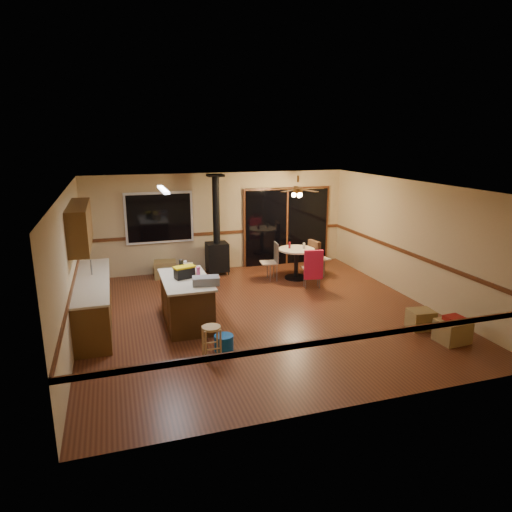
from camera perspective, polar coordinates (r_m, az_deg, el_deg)
name	(u,v)px	position (r m, az deg, el deg)	size (l,w,h in m)	color
floor	(260,314)	(9.38, 0.56, -7.25)	(7.00, 7.00, 0.00)	#572A18
ceiling	(261,186)	(8.75, 0.60, 8.74)	(7.00, 7.00, 0.00)	silver
wall_back	(220,222)	(12.28, -4.52, 4.30)	(7.00, 7.00, 0.00)	tan
wall_front	(347,317)	(5.92, 11.26, -7.53)	(7.00, 7.00, 0.00)	tan
wall_left	(70,267)	(8.60, -22.19, -1.30)	(7.00, 7.00, 0.00)	tan
wall_right	(412,241)	(10.58, 18.92, 1.84)	(7.00, 7.00, 0.00)	tan
chair_rail	(261,267)	(9.06, 0.57, -1.38)	(7.00, 7.00, 0.08)	#512914
window	(159,218)	(11.94, -12.00, 4.70)	(1.72, 0.10, 1.32)	black
sliding_door	(287,227)	(12.83, 3.86, 3.63)	(2.52, 0.10, 2.10)	black
lower_cabinets	(94,303)	(9.31, -19.62, -5.50)	(0.60, 3.00, 0.86)	#593816
countertop	(92,280)	(9.17, -19.86, -2.86)	(0.64, 3.04, 0.04)	beige
upper_cabinets	(80,226)	(9.14, -21.16, 3.56)	(0.35, 2.00, 0.80)	#593816
kitchen_island	(186,301)	(8.90, -8.70, -5.56)	(0.88, 1.68, 0.90)	#432710
wood_stove	(217,247)	(11.92, -4.91, 1.17)	(0.55, 0.50, 2.52)	black
ceiling_fan	(298,192)	(11.24, 5.25, 8.02)	(0.24, 0.24, 0.55)	brown
fluorescent_strip	(163,190)	(8.67, -11.53, 8.13)	(0.10, 1.20, 0.04)	white
toolbox_grey	(206,281)	(8.33, -6.29, -3.09)	(0.48, 0.27, 0.15)	slate
toolbox_black	(184,273)	(8.77, -8.94, -2.10)	(0.37, 0.19, 0.20)	black
toolbox_yellow_lid	(184,267)	(8.74, -8.97, -1.37)	(0.41, 0.21, 0.03)	gold
box_on_island	(187,269)	(9.00, -8.58, -1.67)	(0.22, 0.30, 0.20)	olive
bottle_dark	(181,267)	(8.98, -9.31, -1.40)	(0.08, 0.08, 0.30)	black
bottle_pink	(198,273)	(8.70, -7.23, -2.10)	(0.07, 0.07, 0.23)	#D84C8C
bottle_white	(185,265)	(9.31, -8.81, -1.16)	(0.06, 0.06, 0.19)	white
bar_stool	(212,343)	(7.54, -5.56, -10.71)	(0.31, 0.31, 0.56)	tan
blue_bucket	(224,343)	(7.85, -4.03, -10.79)	(0.33, 0.33, 0.27)	#0B4FA0
dining_table	(296,258)	(11.56, 5.06, -0.28)	(0.92, 0.92, 0.78)	black
glass_red	(290,245)	(11.51, 4.21, 1.37)	(0.06, 0.06, 0.16)	#590C14
glass_cream	(304,246)	(11.50, 6.02, 1.28)	(0.06, 0.06, 0.15)	beige
chair_left	(273,257)	(11.42, 2.13, -0.13)	(0.44, 0.44, 0.51)	#BCA88B
chair_near	(313,265)	(10.79, 7.17, -1.07)	(0.50, 0.53, 0.70)	#BCA88B
chair_right	(315,254)	(11.76, 7.37, 0.25)	(0.53, 0.50, 0.70)	#BCA88B
box_under_window	(165,269)	(11.89, -11.26, -1.64)	(0.55, 0.44, 0.44)	olive
box_corner_a	(452,331)	(8.82, 23.34, -8.62)	(0.52, 0.44, 0.40)	olive
box_corner_b	(421,319)	(9.20, 19.89, -7.45)	(0.44, 0.38, 0.36)	olive
box_small_red	(454,318)	(8.73, 23.50, -7.17)	(0.30, 0.25, 0.08)	maroon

